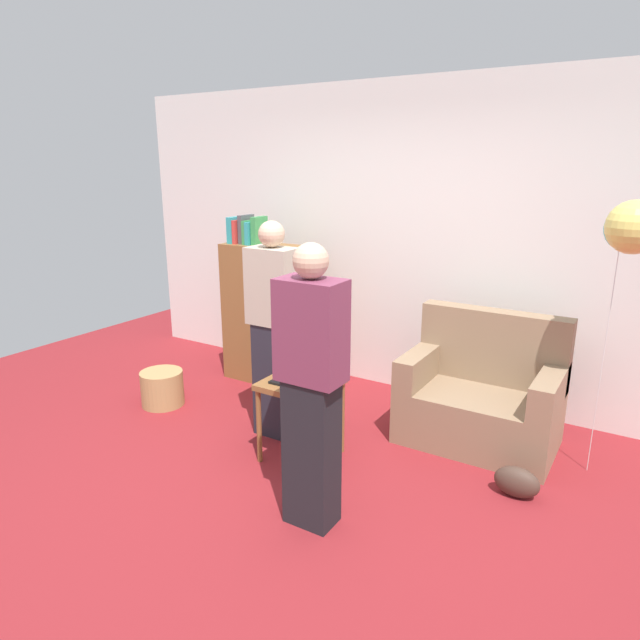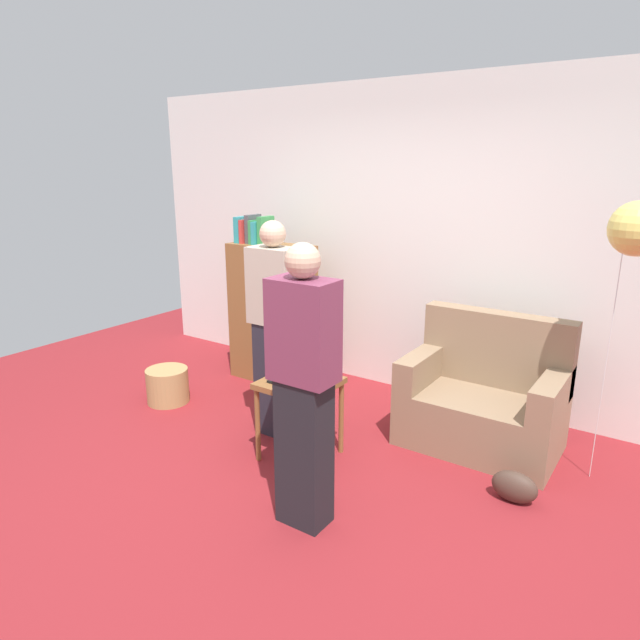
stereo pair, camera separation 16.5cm
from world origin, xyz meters
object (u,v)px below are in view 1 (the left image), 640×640
couch (481,397)px  handbag (517,482)px  wicker_basket (162,388)px  bookshelf (266,311)px  birthday_cake (301,374)px  person_blowing_candles (274,330)px  person_holding_cake (311,388)px  side_table (301,392)px  balloon_bunch (632,228)px

couch → handbag: couch is taller
wicker_basket → bookshelf: bearing=66.9°
birthday_cake → wicker_basket: bearing=175.9°
bookshelf → person_blowing_candles: size_ratio=0.96×
couch → bookshelf: 2.13m
person_blowing_candles → person_holding_cake: bearing=-34.1°
side_table → balloon_bunch: (1.81, 0.86, 1.15)m
bookshelf → person_holding_cake: 2.28m
person_blowing_candles → person_holding_cake: size_ratio=1.00×
side_table → birthday_cake: bearing=135.7°
couch → bookshelf: size_ratio=0.71×
birthday_cake → wicker_basket: size_ratio=0.89×
bookshelf → handbag: bearing=-16.9°
person_blowing_candles → couch: bearing=37.1°
couch → bookshelf: bearing=176.2°
side_table → balloon_bunch: bearing=25.5°
couch → handbag: bearing=-56.0°
couch → birthday_cake: size_ratio=3.44×
handbag → birthday_cake: bearing=-168.3°
person_holding_cake → handbag: (0.96, 0.88, -0.73)m
side_table → person_blowing_candles: (-0.37, 0.20, 0.34)m
balloon_bunch → person_blowing_candles: bearing=-163.0°
birthday_cake → person_holding_cake: (0.46, -0.59, 0.21)m
bookshelf → side_table: bearing=-43.9°
birthday_cake → person_holding_cake: person_holding_cake is taller
couch → birthday_cake: couch is taller
side_table → wicker_basket: bearing=175.9°
handbag → balloon_bunch: size_ratio=0.15×
birthday_cake → couch: bearing=42.8°
wicker_basket → couch: bearing=18.0°
person_blowing_candles → wicker_basket: person_blowing_candles is taller
person_holding_cake → wicker_basket: 2.20m
couch → person_blowing_candles: 1.62m
side_table → handbag: size_ratio=2.06×
couch → handbag: size_ratio=3.93×
couch → balloon_bunch: balloon_bunch is taller
handbag → balloon_bunch: (0.39, 0.57, 1.54)m
person_holding_cake → wicker_basket: bearing=-5.7°
person_blowing_candles → handbag: 1.94m
wicker_basket → handbag: (2.93, 0.19, -0.05)m
couch → balloon_bunch: bearing=-4.0°
handbag → balloon_bunch: 1.69m
person_blowing_candles → handbag: (1.79, 0.09, -0.73)m
side_table → person_blowing_candles: person_blowing_candles is taller
birthday_cake → person_blowing_candles: 0.47m
handbag → balloon_bunch: balloon_bunch is taller
person_blowing_candles → handbag: bearing=12.2°
couch → side_table: size_ratio=1.91×
couch → person_blowing_candles: (-1.37, -0.72, 0.49)m
person_holding_cake → balloon_bunch: 2.14m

